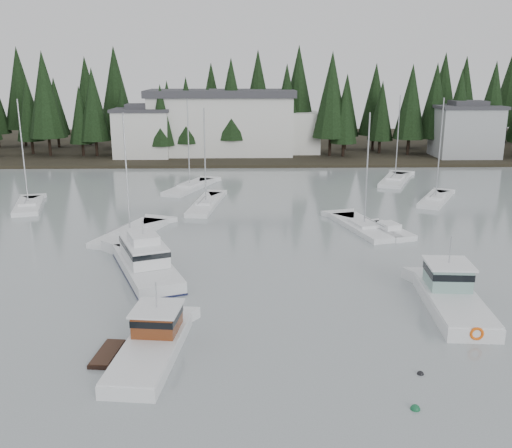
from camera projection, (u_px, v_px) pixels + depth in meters
The scene contains 18 objects.
far_shore_land at pixel (249, 145), 114.00m from camera, with size 240.00×54.00×1.00m, color black.
conifer_treeline at pixel (250, 153), 103.40m from camera, with size 200.00×22.00×20.00m, color black, non-canonical shape.
house_west at pixel (143, 132), 95.01m from camera, with size 9.54×7.42×8.75m.
house_east_a at pixel (466, 130), 95.20m from camera, with size 10.60×8.48×9.25m.
harbor_inn at pixel (233, 123), 98.28m from camera, with size 29.50×11.50×10.90m.
lobster_boat_brown at pixel (150, 346), 30.60m from camera, with size 4.94×8.69×4.17m.
cabin_cruiser_center at pixel (146, 264), 42.81m from camera, with size 6.97×11.15×4.59m.
lobster_boat_teal at pixel (452, 299), 36.47m from camera, with size 3.85×9.26×5.03m.
sailboat_0 at pixel (364, 229), 54.50m from camera, with size 5.39×10.10×11.57m.
sailboat_1 at pixel (130, 235), 52.46m from camera, with size 6.04×9.81×11.69m.
sailboat_2 at pixel (206, 206), 63.62m from camera, with size 3.92×11.06×11.35m.
sailboat_3 at pixel (395, 181), 77.51m from camera, with size 6.68×10.46×12.08m.
sailboat_4 at pixel (190, 189), 72.76m from camera, with size 6.30×10.76×11.84m.
sailboat_6 at pixel (435, 201), 65.97m from camera, with size 6.52×9.06×12.32m.
sailboat_9 at pixel (29, 207), 62.89m from camera, with size 4.66×8.75×12.31m.
runabout_1 at pixel (389, 232), 53.11m from camera, with size 3.91×6.29×1.42m.
mooring_buoy_green at pixel (415, 409), 25.74m from camera, with size 0.45×0.45×0.45m, color #145933.
mooring_buoy_dark at pixel (420, 374), 28.69m from camera, with size 0.35×0.35×0.35m, color black.
Camera 1 is at (-1.31, -17.12, 14.88)m, focal length 40.00 mm.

